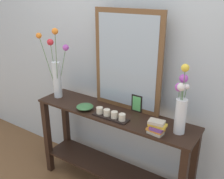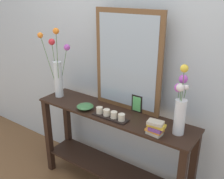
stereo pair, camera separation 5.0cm
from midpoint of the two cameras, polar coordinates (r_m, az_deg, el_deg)
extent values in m
cube|color=#B2BCC1|center=(2.27, 3.56, 9.48)|extent=(6.40, 0.08, 2.70)
cube|color=black|center=(2.21, -0.65, -5.35)|extent=(1.49, 0.35, 0.02)
cube|color=black|center=(2.54, -0.59, -17.39)|extent=(1.43, 0.31, 0.02)
cube|color=black|center=(2.75, -14.75, -10.28)|extent=(0.06, 0.06, 0.81)
cube|color=black|center=(2.91, -10.73, -8.03)|extent=(0.06, 0.06, 0.81)
cube|color=black|center=(2.30, 16.92, -17.60)|extent=(0.06, 0.06, 0.81)
cube|color=brown|center=(2.14, 2.77, 6.26)|extent=(0.63, 0.03, 0.86)
cube|color=#9EADB7|center=(2.13, 2.57, 6.18)|extent=(0.55, 0.00, 0.78)
cylinder|color=silver|center=(2.52, -12.77, 2.13)|extent=(0.08, 0.08, 0.35)
cylinder|color=#4C753D|center=(2.41, -12.88, 5.29)|extent=(0.10, 0.07, 0.64)
sphere|color=orange|center=(2.28, -13.30, 12.59)|extent=(0.06, 0.06, 0.06)
cylinder|color=#4C753D|center=(2.46, -14.53, 4.91)|extent=(0.09, 0.09, 0.59)
sphere|color=orange|center=(2.40, -16.68, 11.51)|extent=(0.05, 0.05, 0.05)
cylinder|color=#4C753D|center=(2.49, -11.79, 3.88)|extent=(0.08, 0.08, 0.47)
sphere|color=#B24CB7|center=(2.43, -10.92, 9.20)|extent=(0.06, 0.06, 0.06)
cylinder|color=#4C753D|center=(2.51, -13.35, 4.43)|extent=(0.06, 0.01, 0.51)
sphere|color=red|center=(2.47, -14.26, 10.25)|extent=(0.06, 0.06, 0.06)
cylinder|color=silver|center=(1.91, 14.36, -5.84)|extent=(0.08, 0.08, 0.27)
cylinder|color=#4C753D|center=(1.92, 14.72, -4.12)|extent=(0.02, 0.05, 0.33)
sphere|color=silver|center=(1.88, 15.72, 0.60)|extent=(0.04, 0.04, 0.04)
cylinder|color=#4C753D|center=(1.84, 14.72, -2.48)|extent=(0.01, 0.03, 0.49)
sphere|color=yellow|center=(1.75, 15.31, 4.70)|extent=(0.05, 0.05, 0.05)
cylinder|color=#4C753D|center=(1.88, 14.40, -4.40)|extent=(0.03, 0.01, 0.35)
sphere|color=silver|center=(1.81, 14.52, 0.56)|extent=(0.06, 0.06, 0.06)
cylinder|color=#4C753D|center=(1.91, 13.91, -4.29)|extent=(0.04, 0.04, 0.32)
sphere|color=#B24CB7|center=(1.86, 14.12, 0.51)|extent=(0.06, 0.06, 0.06)
cylinder|color=#4C753D|center=(1.93, 14.61, -3.23)|extent=(0.04, 0.08, 0.37)
sphere|color=#B24CB7|center=(1.90, 15.04, 2.40)|extent=(0.06, 0.06, 0.06)
cube|color=black|center=(2.11, -1.01, -6.24)|extent=(0.32, 0.09, 0.01)
cylinder|color=beige|center=(2.16, -3.45, -4.68)|extent=(0.06, 0.06, 0.05)
cylinder|color=beige|center=(2.12, -1.85, -5.18)|extent=(0.06, 0.06, 0.05)
cylinder|color=beige|center=(2.08, -0.18, -5.69)|extent=(0.06, 0.06, 0.05)
cylinder|color=beige|center=(2.04, 1.56, -6.22)|extent=(0.06, 0.06, 0.05)
cube|color=black|center=(2.20, 4.95, -3.13)|extent=(0.10, 0.01, 0.15)
cube|color=#5CC163|center=(2.19, 4.86, -3.20)|extent=(0.08, 0.00, 0.13)
cylinder|color=#38703D|center=(2.27, -6.70, -4.36)|extent=(0.06, 0.06, 0.01)
ellipsoid|color=#38703D|center=(2.26, -6.72, -3.84)|extent=(0.15, 0.15, 0.04)
cube|color=#B2A893|center=(1.92, 8.95, -9.49)|extent=(0.12, 0.08, 0.02)
cube|color=orange|center=(1.92, 9.00, -8.84)|extent=(0.13, 0.09, 0.02)
cube|color=#663884|center=(1.89, 9.34, -8.55)|extent=(0.10, 0.08, 0.02)
cube|color=gold|center=(1.89, 9.39, -7.82)|extent=(0.13, 0.07, 0.02)
cube|color=#B2A893|center=(1.88, 9.20, -7.24)|extent=(0.12, 0.09, 0.02)
camera|label=1|loc=(0.03, -90.68, -0.27)|focal=40.79mm
camera|label=2|loc=(0.03, 89.32, 0.27)|focal=40.79mm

